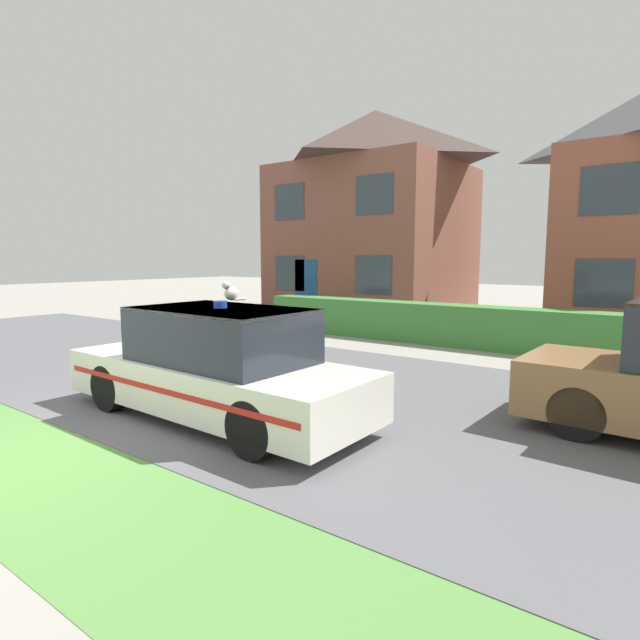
% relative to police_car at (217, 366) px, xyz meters
% --- Properties ---
extents(ground_plane, '(80.00, 80.00, 0.00)m').
position_rel_police_car_xyz_m(ground_plane, '(-0.67, -2.05, -0.71)').
color(ground_plane, gray).
extents(road_strip, '(28.00, 6.69, 0.01)m').
position_rel_police_car_xyz_m(road_strip, '(-0.67, 1.92, -0.71)').
color(road_strip, '#5B5B60').
rests_on(road_strip, ground).
extents(lawn_verge, '(28.00, 1.67, 0.01)m').
position_rel_police_car_xyz_m(lawn_verge, '(-0.67, -2.26, -0.71)').
color(lawn_verge, '#568C42').
rests_on(lawn_verge, ground).
extents(garden_hedge, '(10.19, 0.81, 1.00)m').
position_rel_police_car_xyz_m(garden_hedge, '(-0.05, 7.36, -0.21)').
color(garden_hedge, '#3D7F38').
rests_on(garden_hedge, ground).
extents(police_car, '(4.56, 1.70, 1.57)m').
position_rel_police_car_xyz_m(police_car, '(0.00, 0.00, 0.00)').
color(police_car, black).
rests_on(police_car, road_strip).
extents(cat, '(0.17, 0.30, 0.26)m').
position_rel_police_car_xyz_m(cat, '(0.17, 0.12, 0.98)').
color(cat, silver).
rests_on(cat, police_car).
extents(house_left, '(6.87, 6.48, 7.86)m').
position_rel_police_car_xyz_m(house_left, '(-5.29, 13.15, 3.30)').
color(house_left, brown).
rests_on(house_left, ground).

